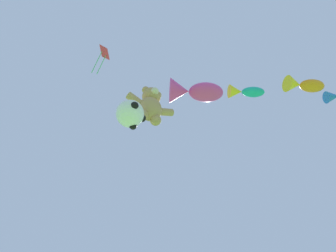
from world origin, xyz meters
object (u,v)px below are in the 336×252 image
object	(u,v)px
teddy_bear_kite	(151,105)
fish_kite_tangerine	(303,85)
fish_kite_teal	(244,92)
diamond_kite	(103,55)
fish_kite_magenta	(193,92)
soccer_ball_kite	(130,114)

from	to	relation	value
teddy_bear_kite	fish_kite_tangerine	bearing A→B (deg)	-21.33
fish_kite_teal	diamond_kite	size ratio (longest dim) A/B	0.68
fish_kite_magenta	fish_kite_tangerine	xyz separation A→B (m)	(4.39, -2.24, 0.52)
fish_kite_magenta	diamond_kite	size ratio (longest dim) A/B	0.97
fish_kite_tangerine	diamond_kite	bearing A→B (deg)	156.18
soccer_ball_kite	fish_kite_magenta	world-z (taller)	fish_kite_magenta
fish_kite_magenta	teddy_bear_kite	bearing A→B (deg)	174.57
teddy_bear_kite	fish_kite_magenta	size ratio (longest dim) A/B	0.72
soccer_ball_kite	fish_kite_tangerine	world-z (taller)	fish_kite_tangerine
fish_kite_teal	teddy_bear_kite	bearing A→B (deg)	168.40
teddy_bear_kite	fish_kite_teal	distance (m)	5.02
diamond_kite	fish_kite_magenta	bearing A→B (deg)	-20.18
soccer_ball_kite	diamond_kite	bearing A→B (deg)	135.34
teddy_bear_kite	soccer_ball_kite	size ratio (longest dim) A/B	1.99
fish_kite_tangerine	fish_kite_teal	bearing A→B (deg)	141.61
fish_kite_tangerine	diamond_kite	xyz separation A→B (m)	(-8.42, 3.72, 2.00)
soccer_ball_kite	fish_kite_magenta	xyz separation A→B (m)	(2.45, 0.08, 3.02)
soccer_ball_kite	fish_kite_teal	distance (m)	6.20
fish_kite_tangerine	fish_kite_magenta	bearing A→B (deg)	153.01
fish_kite_magenta	soccer_ball_kite	bearing A→B (deg)	-178.06
fish_kite_teal	diamond_kite	distance (m)	7.06
fish_kite_teal	soccer_ball_kite	bearing A→B (deg)	172.85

